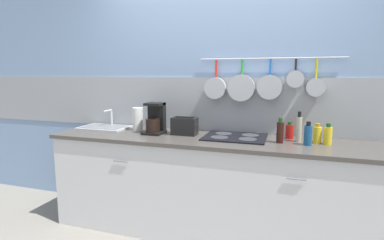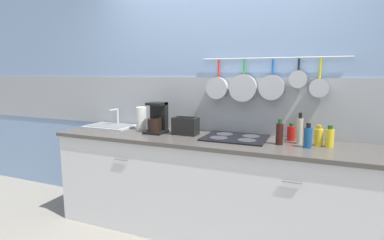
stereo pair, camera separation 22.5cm
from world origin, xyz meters
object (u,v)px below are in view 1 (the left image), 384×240
bottle_hot_sauce (328,135)px  bottle_dish_soap (280,132)px  toaster (185,126)px  bottle_vinegar (290,131)px  paper_towel_roll (138,119)px  bottle_cooking_wine (317,134)px  bottle_sesame_oil (308,135)px  coffee_maker (155,121)px  bottle_olive_oil (299,129)px

bottle_hot_sauce → bottle_dish_soap: bearing=-170.7°
toaster → bottle_vinegar: (0.95, 0.12, -0.02)m
paper_towel_roll → toaster: paper_towel_roll is taller
bottle_cooking_wine → bottle_hot_sauce: size_ratio=0.96×
bottle_sesame_oil → bottle_cooking_wine: bottle_sesame_oil is taller
bottle_vinegar → bottle_cooking_wine: size_ratio=0.91×
coffee_maker → bottle_dish_soap: coffee_maker is taller
toaster → bottle_olive_oil: bottle_olive_oil is taller
bottle_olive_oil → toaster: bearing=-179.2°
coffee_maker → bottle_olive_oil: coffee_maker is taller
bottle_vinegar → bottle_hot_sauce: size_ratio=0.87×
bottle_olive_oil → bottle_vinegar: bearing=124.0°
bottle_sesame_oil → paper_towel_roll: bearing=174.5°
bottle_olive_oil → bottle_sesame_oil: size_ratio=1.34×
coffee_maker → bottle_hot_sauce: (1.55, 0.01, -0.05)m
paper_towel_roll → coffee_maker: coffee_maker is taller
paper_towel_roll → toaster: 0.53m
toaster → bottle_olive_oil: size_ratio=0.97×
paper_towel_roll → bottle_dish_soap: paper_towel_roll is taller
paper_towel_roll → bottle_dish_soap: size_ratio=1.10×
toaster → bottle_cooking_wine: 1.17m
bottle_vinegar → bottle_hot_sauce: bearing=-24.3°
paper_towel_roll → bottle_olive_oil: (1.55, -0.04, -0.00)m
bottle_vinegar → bottle_sesame_oil: bottle_sesame_oil is taller
bottle_olive_oil → coffee_maker: bearing=-178.5°
bottle_olive_oil → bottle_sesame_oil: 0.13m
paper_towel_roll → bottle_olive_oil: bottle_olive_oil is taller
paper_towel_roll → bottle_vinegar: bearing=2.5°
coffee_maker → bottle_vinegar: bearing=6.5°
bottle_vinegar → bottle_sesame_oil: (0.14, -0.22, 0.02)m
coffee_maker → bottle_olive_oil: 1.32m
bottle_vinegar → bottle_sesame_oil: size_ratio=0.79×
bottle_olive_oil → bottle_cooking_wine: bottle_olive_oil is taller
toaster → bottle_cooking_wine: size_ratio=1.50×
bottle_vinegar → bottle_cooking_wine: bottle_cooking_wine is taller
bottle_vinegar → bottle_hot_sauce: bottle_hot_sauce is taller
bottle_dish_soap → bottle_sesame_oil: size_ratio=1.09×
coffee_maker → bottle_cooking_wine: size_ratio=1.78×
bottle_dish_soap → bottle_vinegar: bearing=68.7°
bottle_dish_soap → bottle_olive_oil: 0.17m
toaster → bottle_dish_soap: size_ratio=1.18×
toaster → bottle_cooking_wine: (1.17, 0.01, -0.01)m
toaster → bottle_vinegar: size_ratio=1.65×
bottle_cooking_wine → paper_towel_roll: bearing=178.3°
bottle_vinegar → bottle_olive_oil: bearing=-56.0°
toaster → bottle_hot_sauce: 1.25m
bottle_dish_soap → toaster: bearing=175.2°
bottle_hot_sauce → toaster: bearing=179.4°
coffee_maker → bottle_olive_oil: (1.32, 0.03, -0.01)m
bottle_cooking_wine → bottle_olive_oil: bearing=176.9°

